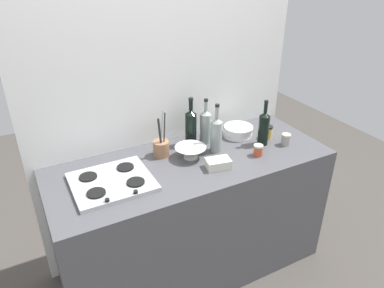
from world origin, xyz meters
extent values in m
plane|color=#47423D|center=(0.00, 0.00, 0.00)|extent=(6.00, 6.00, 0.00)
cube|color=#4C4C51|center=(0.00, 0.00, 0.45)|extent=(1.80, 0.70, 0.90)
cube|color=white|center=(0.00, 0.38, 1.11)|extent=(1.90, 0.06, 2.23)
cube|color=#B2B2B7|center=(-0.52, -0.01, 0.91)|extent=(0.45, 0.40, 0.02)
cylinder|color=black|center=(-0.63, -0.10, 0.93)|extent=(0.10, 0.10, 0.01)
cylinder|color=black|center=(-0.41, -0.10, 0.93)|extent=(0.10, 0.10, 0.01)
cylinder|color=black|center=(-0.63, 0.08, 0.93)|extent=(0.10, 0.10, 0.01)
cylinder|color=black|center=(-0.41, 0.08, 0.93)|extent=(0.10, 0.10, 0.01)
cylinder|color=black|center=(-0.60, -0.19, 0.93)|extent=(0.02, 0.02, 0.02)
cylinder|color=black|center=(-0.44, -0.19, 0.93)|extent=(0.02, 0.02, 0.02)
cylinder|color=white|center=(0.45, 0.16, 0.91)|extent=(0.21, 0.21, 0.01)
cylinder|color=white|center=(0.46, 0.16, 0.92)|extent=(0.21, 0.21, 0.01)
cylinder|color=white|center=(0.45, 0.16, 0.93)|extent=(0.21, 0.21, 0.01)
cylinder|color=white|center=(0.45, 0.16, 0.94)|extent=(0.21, 0.21, 0.01)
cylinder|color=white|center=(0.46, 0.16, 0.95)|extent=(0.21, 0.21, 0.01)
cylinder|color=white|center=(0.46, 0.16, 0.97)|extent=(0.21, 0.21, 0.01)
cylinder|color=black|center=(0.10, 0.20, 1.01)|extent=(0.08, 0.08, 0.22)
cone|color=black|center=(0.10, 0.20, 1.14)|extent=(0.08, 0.08, 0.03)
cylinder|color=black|center=(0.10, 0.20, 1.19)|extent=(0.03, 0.03, 0.07)
cylinder|color=black|center=(0.10, 0.20, 1.23)|extent=(0.03, 0.03, 0.02)
cylinder|color=gray|center=(0.20, 0.18, 1.00)|extent=(0.08, 0.08, 0.21)
cone|color=gray|center=(0.20, 0.18, 1.12)|extent=(0.08, 0.08, 0.03)
cylinder|color=gray|center=(0.20, 0.18, 1.17)|extent=(0.02, 0.02, 0.07)
cylinder|color=black|center=(0.20, 0.18, 1.21)|extent=(0.03, 0.03, 0.02)
cylinder|color=black|center=(0.53, -0.02, 1.00)|extent=(0.07, 0.07, 0.21)
cone|color=black|center=(0.53, -0.02, 1.12)|extent=(0.07, 0.07, 0.03)
cylinder|color=black|center=(0.53, -0.02, 1.17)|extent=(0.02, 0.02, 0.07)
cylinder|color=black|center=(0.53, -0.02, 1.21)|extent=(0.03, 0.03, 0.02)
cylinder|color=gray|center=(0.20, 0.04, 1.00)|extent=(0.08, 0.08, 0.21)
cone|color=gray|center=(0.20, 0.04, 1.12)|extent=(0.08, 0.08, 0.03)
cylinder|color=gray|center=(0.20, 0.04, 1.17)|extent=(0.02, 0.02, 0.08)
cylinder|color=black|center=(0.20, 0.04, 1.22)|extent=(0.03, 0.03, 0.02)
cylinder|color=white|center=(0.01, 0.04, 0.91)|extent=(0.09, 0.09, 0.01)
cone|color=white|center=(0.01, 0.04, 0.94)|extent=(0.20, 0.20, 0.07)
cube|color=silver|center=(0.10, -0.15, 0.93)|extent=(0.16, 0.12, 0.06)
cylinder|color=#996B4C|center=(-0.14, 0.15, 0.95)|extent=(0.10, 0.10, 0.10)
cylinder|color=#B7B7B2|center=(-0.14, 0.15, 1.08)|extent=(0.04, 0.02, 0.28)
cylinder|color=#262626|center=(-0.12, 0.14, 1.07)|extent=(0.02, 0.02, 0.26)
cylinder|color=#262626|center=(-0.15, 0.14, 1.05)|extent=(0.02, 0.03, 0.23)
cylinder|color=gold|center=(0.62, 0.03, 0.94)|extent=(0.06, 0.06, 0.08)
cylinder|color=black|center=(0.62, 0.03, 0.99)|extent=(0.07, 0.07, 0.01)
cylinder|color=#C64C2D|center=(0.41, -0.14, 0.93)|extent=(0.06, 0.06, 0.06)
cylinder|color=beige|center=(0.41, -0.14, 0.97)|extent=(0.06, 0.06, 0.01)
cylinder|color=#9E998C|center=(0.66, -0.11, 0.93)|extent=(0.06, 0.06, 0.07)
cylinder|color=beige|center=(0.66, -0.11, 0.97)|extent=(0.06, 0.06, 0.01)
camera|label=1|loc=(-0.92, -1.75, 2.08)|focal=34.08mm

